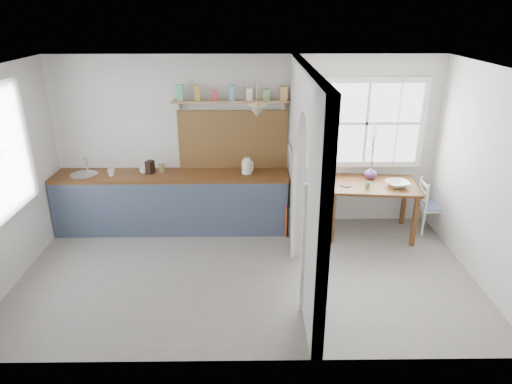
{
  "coord_description": "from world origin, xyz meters",
  "views": [
    {
      "loc": [
        0.06,
        -5.12,
        3.22
      ],
      "look_at": [
        0.13,
        0.32,
        1.01
      ],
      "focal_mm": 32.0,
      "sensor_mm": 36.0,
      "label": 1
    }
  ],
  "objects_px": {
    "dining_table": "(370,208)",
    "vase": "(371,172)",
    "chair_left": "(304,203)",
    "kettle": "(247,166)",
    "chair_right": "(432,206)"
  },
  "relations": [
    {
      "from": "dining_table",
      "to": "vase",
      "type": "bearing_deg",
      "value": 90.91
    },
    {
      "from": "chair_left",
      "to": "kettle",
      "type": "distance_m",
      "value": 1.03
    },
    {
      "from": "dining_table",
      "to": "kettle",
      "type": "relative_size",
      "value": 5.4
    },
    {
      "from": "chair_right",
      "to": "vase",
      "type": "distance_m",
      "value": 1.08
    },
    {
      "from": "chair_right",
      "to": "vase",
      "type": "xyz_separation_m",
      "value": [
        -0.95,
        0.16,
        0.49
      ]
    },
    {
      "from": "chair_left",
      "to": "vase",
      "type": "distance_m",
      "value": 1.11
    },
    {
      "from": "chair_left",
      "to": "chair_right",
      "type": "relative_size",
      "value": 1.18
    },
    {
      "from": "dining_table",
      "to": "chair_right",
      "type": "height_order",
      "value": "chair_right"
    },
    {
      "from": "chair_left",
      "to": "kettle",
      "type": "height_order",
      "value": "kettle"
    },
    {
      "from": "dining_table",
      "to": "chair_right",
      "type": "bearing_deg",
      "value": 9.57
    },
    {
      "from": "dining_table",
      "to": "vase",
      "type": "xyz_separation_m",
      "value": [
        0.02,
        0.22,
        0.5
      ]
    },
    {
      "from": "chair_left",
      "to": "chair_right",
      "type": "height_order",
      "value": "chair_left"
    },
    {
      "from": "dining_table",
      "to": "chair_right",
      "type": "xyz_separation_m",
      "value": [
        0.97,
        0.06,
        0.01
      ]
    },
    {
      "from": "dining_table",
      "to": "chair_left",
      "type": "relative_size",
      "value": 1.34
    },
    {
      "from": "vase",
      "to": "chair_right",
      "type": "bearing_deg",
      "value": -9.47
    }
  ]
}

